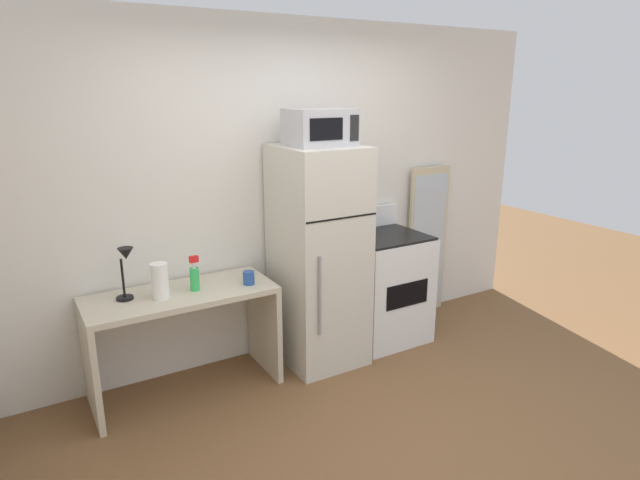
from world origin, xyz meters
name	(u,v)px	position (x,y,z in m)	size (l,w,h in m)	color
ground_plane	(414,452)	(0.00, 0.00, 0.00)	(12.00, 12.00, 0.00)	brown
wall_back_white	(281,191)	(0.00, 1.70, 1.30)	(5.00, 0.10, 2.60)	silver
desk	(182,322)	(-0.95, 1.36, 0.53)	(1.27, 0.54, 0.75)	beige
desk_lamp	(125,265)	(-1.28, 1.41, 0.99)	(0.14, 0.12, 0.35)	black
paper_towel_roll	(160,281)	(-1.09, 1.32, 0.87)	(0.11, 0.11, 0.24)	white
spray_bottle	(194,277)	(-0.85, 1.34, 0.85)	(0.06, 0.06, 0.25)	green
coffee_mug	(249,278)	(-0.49, 1.26, 0.80)	(0.08, 0.08, 0.10)	#264C99
refrigerator	(319,257)	(0.11, 1.31, 0.84)	(0.59, 0.67, 1.69)	beige
microwave	(320,127)	(0.11, 1.29, 1.82)	(0.46, 0.35, 0.26)	#B7B7BC
oven_range	(384,286)	(0.77, 1.33, 0.47)	(0.65, 0.61, 1.10)	white
leaning_mirror	(427,241)	(1.46, 1.59, 0.70)	(0.44, 0.03, 1.40)	#C6B793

